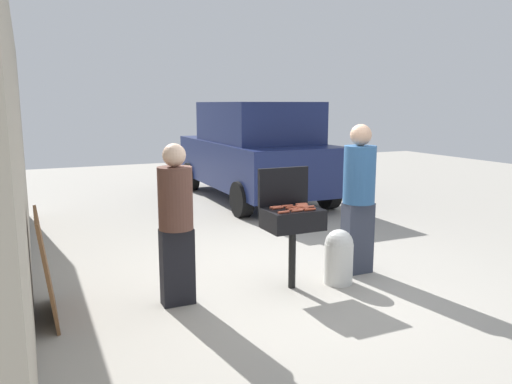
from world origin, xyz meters
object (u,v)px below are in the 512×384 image
at_px(hot_dog_5, 298,208).
at_px(person_left, 176,219).
at_px(hot_dog_2, 284,212).
at_px(hot_dog_6, 287,206).
at_px(hot_dog_0, 301,204).
at_px(hot_dog_11, 302,206).
at_px(hot_dog_12, 310,209).
at_px(bbq_grill, 293,222).
at_px(hot_dog_14, 275,207).
at_px(hot_dog_7, 278,208).
at_px(hot_dog_3, 297,210).
at_px(hot_dog_8, 291,207).
at_px(person_right, 359,194).
at_px(leaning_board, 46,266).
at_px(parked_minivan, 254,151).
at_px(hot_dog_10, 301,206).
at_px(hot_dog_13, 294,209).
at_px(hot_dog_1, 309,207).
at_px(hot_dog_9, 303,209).
at_px(hot_dog_4, 303,205).
at_px(propane_tank, 339,255).

xyz_separation_m(hot_dog_5, person_left, (-1.30, 0.12, -0.02)).
xyz_separation_m(hot_dog_2, hot_dog_6, (0.18, 0.26, 0.00)).
relative_size(hot_dog_0, hot_dog_11, 1.00).
distance_m(hot_dog_2, hot_dog_12, 0.31).
xyz_separation_m(bbq_grill, hot_dog_14, (-0.16, 0.10, 0.15)).
relative_size(bbq_grill, hot_dog_6, 6.79).
bearing_deg(hot_dog_7, hot_dog_6, 19.10).
height_order(hot_dog_5, hot_dog_12, same).
xyz_separation_m(bbq_grill, hot_dog_11, (0.13, 0.02, 0.15)).
xyz_separation_m(hot_dog_3, hot_dog_8, (0.01, 0.16, 0.00)).
bearing_deg(person_right, person_left, 8.13).
bearing_deg(bbq_grill, hot_dog_5, -34.21).
height_order(hot_dog_6, hot_dog_8, same).
relative_size(hot_dog_8, leaning_board, 0.13).
distance_m(hot_dog_6, person_left, 1.25).
bearing_deg(bbq_grill, person_left, 176.15).
bearing_deg(hot_dog_11, person_left, 177.28).
height_order(hot_dog_3, hot_dog_5, same).
xyz_separation_m(hot_dog_0, hot_dog_7, (-0.33, -0.07, 0.00)).
relative_size(hot_dog_6, person_left, 0.08).
distance_m(hot_dog_6, parked_minivan, 5.11).
bearing_deg(hot_dog_14, person_left, -179.12).
bearing_deg(hot_dog_0, hot_dog_10, -119.73).
height_order(hot_dog_10, hot_dog_13, same).
height_order(hot_dog_6, hot_dog_10, same).
xyz_separation_m(hot_dog_1, hot_dog_8, (-0.19, 0.05, 0.00)).
bearing_deg(leaning_board, hot_dog_10, -4.87).
xyz_separation_m(hot_dog_9, hot_dog_13, (-0.10, 0.03, 0.00)).
bearing_deg(hot_dog_9, hot_dog_14, 136.93).
distance_m(bbq_grill, hot_dog_2, 0.29).
relative_size(hot_dog_6, hot_dog_9, 1.00).
bearing_deg(hot_dog_1, hot_dog_13, -167.08).
distance_m(hot_dog_9, hot_dog_14, 0.31).
height_order(hot_dog_10, hot_dog_12, same).
bearing_deg(leaning_board, hot_dog_12, -9.25).
bearing_deg(hot_dog_12, hot_dog_7, 142.25).
distance_m(hot_dog_5, hot_dog_9, 0.08).
height_order(hot_dog_7, hot_dog_10, same).
distance_m(hot_dog_4, person_left, 1.43).
xyz_separation_m(hot_dog_0, hot_dog_9, (-0.11, -0.24, 0.00)).
height_order(hot_dog_8, hot_dog_12, same).
height_order(hot_dog_14, parked_minivan, parked_minivan).
relative_size(hot_dog_6, hot_dog_7, 1.00).
bearing_deg(hot_dog_8, hot_dog_0, 30.76).
xyz_separation_m(bbq_grill, propane_tank, (0.54, -0.09, -0.42)).
xyz_separation_m(hot_dog_6, hot_dog_14, (-0.14, -0.00, 0.00)).
bearing_deg(bbq_grill, hot_dog_1, -10.48).
distance_m(hot_dog_7, person_right, 1.10).
height_order(hot_dog_2, hot_dog_13, same).
relative_size(hot_dog_6, hot_dog_10, 1.00).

